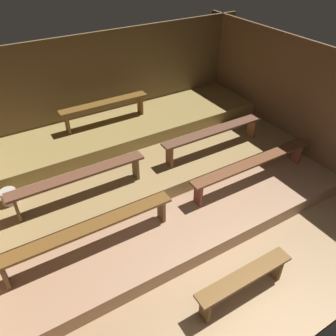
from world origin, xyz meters
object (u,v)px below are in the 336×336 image
bench_floor_center (244,280)px  bench_lower_left (89,230)px  bench_upper_center (105,106)px  bench_middle_left (79,178)px  bench_middle_right (214,133)px  bench_lower_right (253,164)px  pail_middle (9,197)px

bench_floor_center → bench_lower_left: 2.27m
bench_upper_center → bench_middle_left: bearing=-124.7°
bench_lower_left → bench_floor_center: bearing=-47.3°
bench_middle_left → bench_middle_right: (2.71, 0.00, 0.00)m
bench_lower_right → bench_middle_right: (-0.21, 0.92, 0.25)m
bench_floor_center → bench_lower_left: (-1.52, 1.65, 0.29)m
bench_lower_right → bench_middle_right: 0.98m
bench_floor_center → bench_upper_center: 4.36m
bench_lower_left → bench_middle_left: (0.21, 0.92, 0.25)m
bench_middle_left → bench_upper_center: (1.18, 1.71, 0.25)m
bench_floor_center → pail_middle: pail_middle is taller
pail_middle → bench_lower_right: bearing=-19.2°
pail_middle → bench_lower_left: bearing=-58.7°
bench_middle_right → bench_floor_center: bearing=-118.6°
bench_middle_left → bench_lower_left: bearing=-102.9°
bench_lower_right → bench_upper_center: (-1.74, 2.63, 0.50)m
bench_middle_left → bench_upper_center: bench_upper_center is taller
bench_lower_left → bench_lower_right: 3.14m
bench_middle_right → pail_middle: (-3.77, 0.46, -0.26)m
bench_middle_right → pail_middle: bearing=173.0°
bench_floor_center → bench_middle_left: 2.94m
bench_floor_center → bench_lower_left: size_ratio=0.57×
bench_middle_right → bench_upper_center: size_ratio=1.21×
bench_floor_center → pail_middle: size_ratio=5.88×
bench_lower_left → bench_middle_left: 0.98m
bench_lower_right → bench_upper_center: bench_upper_center is taller
bench_middle_right → bench_upper_center: bench_upper_center is taller
bench_lower_right → bench_upper_center: bearing=123.5°
bench_lower_left → bench_upper_center: bearing=62.1°
bench_middle_right → bench_lower_left: bearing=-162.5°
bench_upper_center → pail_middle: (-2.24, -1.25, -0.51)m
bench_lower_left → pail_middle: size_ratio=10.37×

